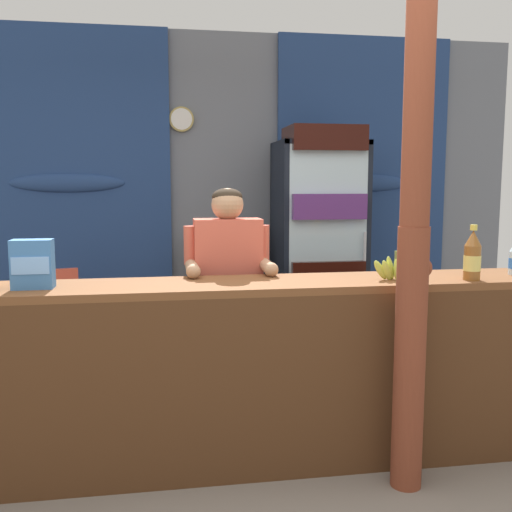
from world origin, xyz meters
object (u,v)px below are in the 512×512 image
stall_counter (251,361)px  shopkeeper (227,281)px  timber_post (414,238)px  bottle_shelf_rack (223,292)px  plastic_lawn_chair (53,320)px  drink_fridge (319,236)px  banana_bunch (396,268)px  soda_bottle_iced_tea (472,257)px  snack_box_biscuit (33,264)px

stall_counter → shopkeeper: 0.62m
timber_post → bottle_shelf_rack: (-0.68, 2.26, -0.67)m
plastic_lawn_chair → drink_fridge: bearing=6.8°
bottle_shelf_rack → banana_bunch: banana_bunch is taller
stall_counter → shopkeeper: (-0.06, 0.51, 0.33)m
stall_counter → shopkeeper: size_ratio=2.20×
timber_post → shopkeeper: timber_post is taller
soda_bottle_iced_tea → banana_bunch: 0.40m
stall_counter → drink_fridge: bearing=64.7°
plastic_lawn_chair → bottle_shelf_rack: bearing=17.4°
bottle_shelf_rack → snack_box_biscuit: (-1.14, -1.90, 0.54)m
timber_post → shopkeeper: 1.17m
timber_post → banana_bunch: size_ratio=9.64×
drink_fridge → banana_bunch: (-0.06, -1.77, -0.02)m
stall_counter → drink_fridge: drink_fridge is taller
stall_counter → snack_box_biscuit: snack_box_biscuit is taller
snack_box_biscuit → soda_bottle_iced_tea: bearing=-3.0°
timber_post → plastic_lawn_chair: timber_post is taller
bottle_shelf_rack → soda_bottle_iced_tea: (1.13, -2.02, 0.54)m
shopkeeper → bottle_shelf_rack: bearing=85.0°
plastic_lawn_chair → soda_bottle_iced_tea: (2.45, -1.60, 0.63)m
shopkeeper → timber_post: bearing=-44.1°
bottle_shelf_rack → banana_bunch: bearing=-69.2°
drink_fridge → plastic_lawn_chair: 2.22m
drink_fridge → bottle_shelf_rack: (-0.80, 0.16, -0.49)m
snack_box_biscuit → bottle_shelf_rack: bearing=59.1°
soda_bottle_iced_tea → drink_fridge: bearing=100.0°
timber_post → snack_box_biscuit: timber_post is taller
banana_bunch → stall_counter: bearing=-176.5°
shopkeeper → banana_bunch: 0.99m
stall_counter → plastic_lawn_chair: bearing=128.8°
plastic_lawn_chair → banana_bunch: banana_bunch is taller
bottle_shelf_rack → stall_counter: bearing=-91.9°
stall_counter → snack_box_biscuit: 1.19m
stall_counter → timber_post: size_ratio=1.25×
soda_bottle_iced_tea → snack_box_biscuit: 2.27m
bottle_shelf_rack → snack_box_biscuit: bearing=-120.9°
shopkeeper → stall_counter: bearing=-83.2°
banana_bunch → bottle_shelf_rack: bearing=110.8°
shopkeeper → soda_bottle_iced_tea: 1.38m
timber_post → drink_fridge: bearing=86.9°
drink_fridge → snack_box_biscuit: 2.60m
stall_counter → bottle_shelf_rack: size_ratio=2.93×
bottle_shelf_rack → banana_bunch: size_ratio=4.11×
drink_fridge → timber_post: bearing=-93.1°
stall_counter → drink_fridge: size_ratio=1.66×
plastic_lawn_chair → snack_box_biscuit: size_ratio=3.55×
shopkeeper → snack_box_biscuit: shopkeeper is taller
bottle_shelf_rack → banana_bunch: 2.13m
drink_fridge → shopkeeper: size_ratio=1.32×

